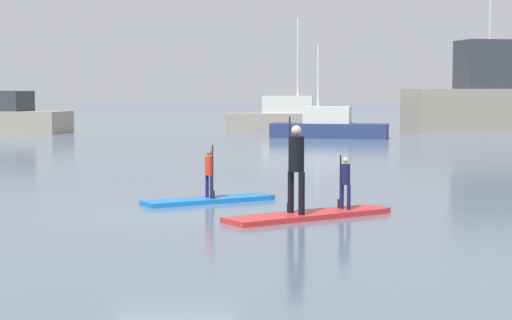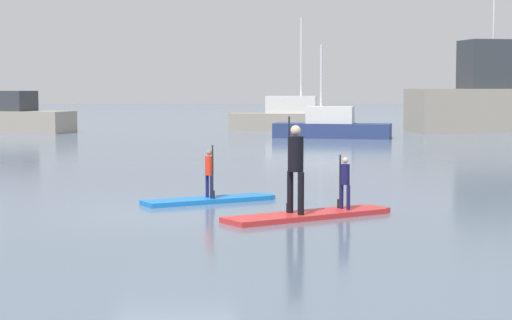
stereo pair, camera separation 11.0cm
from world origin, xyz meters
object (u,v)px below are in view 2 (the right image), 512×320
at_px(paddleboard_far, 309,215).
at_px(paddler_adult, 295,163).
at_px(paddler_child_front, 345,180).
at_px(fishing_boat_green_midground, 287,117).
at_px(motor_boat_small_navy, 332,126).
at_px(paddler_child_solo, 210,171).
at_px(paddleboard_near, 210,200).

relative_size(paddleboard_far, paddler_adult, 1.87).
bearing_deg(paddler_child_front, paddleboard_far, -149.27).
height_order(paddleboard_far, fishing_boat_green_midground, fishing_boat_green_midground).
bearing_deg(motor_boat_small_navy, paddler_child_solo, -103.73).
xyz_separation_m(fishing_boat_green_midground, motor_boat_small_navy, (1.52, -7.94, -0.22)).
bearing_deg(fishing_boat_green_midground, motor_boat_small_navy, -79.16).
bearing_deg(paddleboard_near, paddler_child_front, -36.73).
relative_size(paddler_adult, fishing_boat_green_midground, 0.28).
xyz_separation_m(paddler_child_solo, paddler_adult, (1.63, -2.58, 0.39)).
xyz_separation_m(paddleboard_far, motor_boat_small_navy, (4.15, 27.27, 0.52)).
bearing_deg(motor_boat_small_navy, paddleboard_near, -103.74).
distance_m(fishing_boat_green_midground, motor_boat_small_navy, 8.09).
distance_m(paddler_child_solo, paddler_adult, 3.08).
distance_m(paddleboard_far, fishing_boat_green_midground, 35.32).
height_order(paddler_child_solo, motor_boat_small_navy, motor_boat_small_navy).
bearing_deg(paddleboard_far, paddler_child_solo, 128.40).
height_order(paddleboard_near, fishing_boat_green_midground, fishing_boat_green_midground).
bearing_deg(paddler_child_solo, fishing_boat_green_midground, 82.10).
relative_size(paddleboard_near, paddler_child_front, 2.79).
bearing_deg(paddleboard_far, paddler_adult, -151.22).
bearing_deg(paddler_child_front, paddleboard_near, 143.27).
xyz_separation_m(paddleboard_near, paddler_child_front, (2.67, -1.99, 0.63)).
height_order(paddleboard_near, paddler_child_front, paddler_child_front).
xyz_separation_m(paddler_adult, fishing_boat_green_midground, (2.92, 35.37, -0.29)).
height_order(paddleboard_far, motor_boat_small_navy, motor_boat_small_navy).
relative_size(paddleboard_far, paddler_child_front, 3.24).
xyz_separation_m(paddler_child_solo, paddleboard_far, (1.92, -2.42, -0.64)).
relative_size(paddleboard_near, fishing_boat_green_midground, 0.45).
bearing_deg(paddleboard_near, motor_boat_small_navy, 76.26).
xyz_separation_m(paddleboard_near, motor_boat_small_navy, (6.07, 24.83, 0.52)).
bearing_deg(paddleboard_far, motor_boat_small_navy, 81.35).
height_order(paddleboard_far, paddler_adult, paddler_adult).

